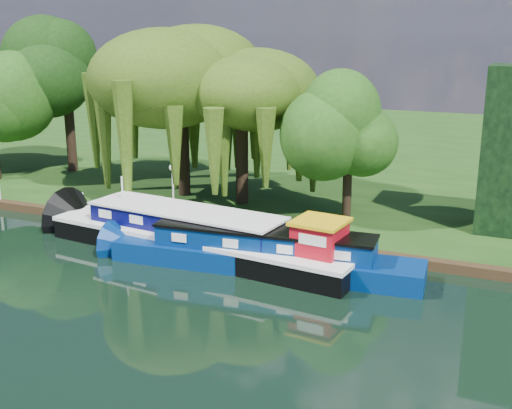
% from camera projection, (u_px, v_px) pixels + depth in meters
% --- Properties ---
extents(ground, '(120.00, 120.00, 0.00)m').
position_uv_depth(ground, '(32.00, 283.00, 26.28)').
color(ground, black).
extents(far_bank, '(120.00, 52.00, 0.45)m').
position_uv_depth(far_bank, '(306.00, 145.00, 56.25)').
color(far_bank, '#16350E').
rests_on(far_bank, ground).
extents(dutch_barge, '(15.73, 5.13, 3.26)m').
position_uv_depth(dutch_barge, '(203.00, 237.00, 29.52)').
color(dutch_barge, black).
rests_on(dutch_barge, ground).
extents(narrowboat, '(13.73, 3.47, 1.98)m').
position_uv_depth(narrowboat, '(264.00, 254.00, 27.55)').
color(narrowboat, navy).
rests_on(narrowboat, ground).
extents(willow_left, '(7.81, 7.81, 9.36)m').
position_uv_depth(willow_left, '(181.00, 80.00, 36.69)').
color(willow_left, black).
rests_on(willow_left, far_bank).
extents(willow_right, '(6.36, 6.36, 7.75)m').
position_uv_depth(willow_right, '(242.00, 103.00, 35.20)').
color(willow_right, black).
rests_on(willow_right, far_bank).
extents(tree_far_mid, '(5.85, 5.85, 9.58)m').
position_uv_depth(tree_far_mid, '(66.00, 75.00, 43.26)').
color(tree_far_mid, black).
rests_on(tree_far_mid, far_bank).
extents(tree_far_right, '(4.05, 4.05, 6.63)m').
position_uv_depth(tree_far_right, '(349.00, 134.00, 31.83)').
color(tree_far_right, black).
rests_on(tree_far_right, far_bank).
extents(lamppost, '(0.36, 0.36, 2.56)m').
position_uv_depth(lamppost, '(173.00, 175.00, 34.72)').
color(lamppost, silver).
rests_on(lamppost, far_bank).
extents(mooring_posts, '(19.16, 0.16, 1.00)m').
position_uv_depth(mooring_posts, '(136.00, 209.00, 33.64)').
color(mooring_posts, silver).
rests_on(mooring_posts, far_bank).
extents(reeds_near, '(33.70, 1.50, 1.10)m').
position_uv_depth(reeds_near, '(30.00, 406.00, 16.78)').
color(reeds_near, '#194913').
rests_on(reeds_near, ground).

